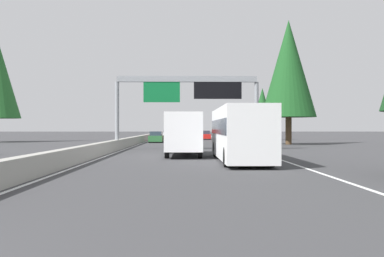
{
  "coord_description": "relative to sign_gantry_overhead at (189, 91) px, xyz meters",
  "views": [
    {
      "loc": [
        -5.41,
        -5.71,
        1.96
      ],
      "look_at": [
        65.49,
        -6.78,
        1.83
      ],
      "focal_mm": 41.77,
      "sensor_mm": 36.0,
      "label": 1
    }
  ],
  "objects": [
    {
      "name": "ground_plane",
      "position": [
        26.08,
        6.03,
        -5.17
      ],
      "size": [
        320.0,
        320.0,
        0.0
      ],
      "primitive_type": "plane",
      "color": "#38383A"
    },
    {
      "name": "median_barrier",
      "position": [
        46.08,
        6.33,
        -4.72
      ],
      "size": [
        180.0,
        0.56,
        0.9
      ],
      "primitive_type": "cube",
      "color": "#9E9B93",
      "rests_on": "ground"
    },
    {
      "name": "shoulder_stripe_right",
      "position": [
        36.08,
        -5.49,
        -5.16
      ],
      "size": [
        160.0,
        0.16,
        0.01
      ],
      "primitive_type": "cube",
      "color": "silver",
      "rests_on": "ground"
    },
    {
      "name": "shoulder_stripe_median",
      "position": [
        36.08,
        5.78,
        -5.16
      ],
      "size": [
        160.0,
        0.16,
        0.01
      ],
      "primitive_type": "cube",
      "color": "silver",
      "rests_on": "ground"
    },
    {
      "name": "sign_gantry_overhead",
      "position": [
        0.0,
        0.0,
        0.0
      ],
      "size": [
        0.5,
        12.68,
        6.5
      ],
      "color": "gray",
      "rests_on": "ground"
    },
    {
      "name": "bus_near_right",
      "position": [
        -13.2,
        -2.84,
        -3.45
      ],
      "size": [
        11.5,
        2.55,
        3.1
      ],
      "color": "white",
      "rests_on": "ground"
    },
    {
      "name": "box_truck_far_center",
      "position": [
        -8.14,
        0.43,
        -3.56
      ],
      "size": [
        8.5,
        2.4,
        2.95
      ],
      "color": "white",
      "rests_on": "ground"
    },
    {
      "name": "minivan_far_right",
      "position": [
        29.51,
        0.68,
        -4.22
      ],
      "size": [
        5.0,
        1.95,
        1.69
      ],
      "color": "maroon",
      "rests_on": "ground"
    },
    {
      "name": "sedan_mid_right",
      "position": [
        58.71,
        4.28,
        -4.49
      ],
      "size": [
        4.4,
        1.8,
        1.47
      ],
      "color": "white",
      "rests_on": "ground"
    },
    {
      "name": "sedan_near_center",
      "position": [
        34.97,
        -2.95,
        -4.49
      ],
      "size": [
        4.4,
        1.8,
        1.47
      ],
      "color": "red",
      "rests_on": "ground"
    },
    {
      "name": "sedan_distant_a",
      "position": [
        19.92,
        4.2,
        -4.49
      ],
      "size": [
        4.4,
        1.8,
        1.47
      ],
      "color": "#2D6B38",
      "rests_on": "ground"
    },
    {
      "name": "pickup_distant_b",
      "position": [
        82.63,
        -2.8,
        -4.26
      ],
      "size": [
        5.6,
        2.0,
        1.86
      ],
      "color": "silver",
      "rests_on": "ground"
    },
    {
      "name": "bus_mid_left",
      "position": [
        82.72,
        0.88,
        -3.45
      ],
      "size": [
        11.5,
        2.55,
        3.1
      ],
      "color": "white",
      "rests_on": "ground"
    },
    {
      "name": "conifer_right_near",
      "position": [
        12.49,
        -11.73,
        3.68
      ],
      "size": [
        6.4,
        6.4,
        14.54
      ],
      "color": "#4C3823",
      "rests_on": "ground"
    },
    {
      "name": "conifer_right_mid",
      "position": [
        30.5,
        -11.79,
        -0.2
      ],
      "size": [
        3.6,
        3.6,
        8.19
      ],
      "color": "#4C3823",
      "rests_on": "ground"
    }
  ]
}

